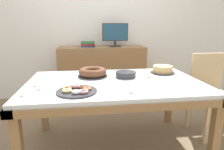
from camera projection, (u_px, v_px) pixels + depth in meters
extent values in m
plane|color=#7A664C|center=(114.00, 147.00, 2.12)|extent=(12.00, 12.00, 0.00)
cube|color=white|center=(100.00, 23.00, 3.49)|extent=(8.00, 0.10, 2.60)
cube|color=silver|center=(114.00, 83.00, 1.95)|extent=(1.68, 1.04, 0.04)
cube|color=olive|center=(124.00, 107.00, 1.49)|extent=(1.71, 0.08, 0.06)
cube|color=olive|center=(109.00, 75.00, 2.44)|extent=(1.71, 0.08, 0.06)
cube|color=olive|center=(28.00, 91.00, 1.86)|extent=(0.08, 1.07, 0.06)
cube|color=olive|center=(192.00, 84.00, 2.07)|extent=(0.08, 1.07, 0.06)
cube|color=olive|center=(215.00, 137.00, 1.69)|extent=(0.07, 0.07, 0.67)
cube|color=olive|center=(44.00, 104.00, 2.40)|extent=(0.07, 0.07, 0.67)
cube|color=olive|center=(169.00, 98.00, 2.60)|extent=(0.07, 0.07, 0.67)
cube|color=#D1B284|center=(214.00, 96.00, 2.29)|extent=(0.43, 0.43, 0.04)
cube|color=#D1B284|center=(207.00, 72.00, 2.41)|extent=(0.40, 0.04, 0.45)
cube|color=#D1B284|center=(207.00, 125.00, 2.13)|extent=(0.04, 0.04, 0.45)
cube|color=#D1B284|center=(188.00, 110.00, 2.50)|extent=(0.04, 0.04, 0.45)
cube|color=#D1B284|center=(216.00, 108.00, 2.55)|extent=(0.04, 0.04, 0.45)
cube|color=olive|center=(102.00, 74.00, 3.40)|extent=(1.42, 0.44, 0.92)
cylinder|color=#262628|center=(115.00, 46.00, 3.32)|extent=(0.20, 0.20, 0.02)
cylinder|color=#262628|center=(115.00, 43.00, 3.30)|extent=(0.04, 0.04, 0.09)
cube|color=#262628|center=(115.00, 32.00, 3.26)|extent=(0.42, 0.02, 0.28)
cube|color=navy|center=(115.00, 32.00, 3.25)|extent=(0.40, 0.00, 0.26)
cube|color=#23478C|center=(88.00, 46.00, 3.26)|extent=(0.23, 0.18, 0.02)
cube|color=maroon|center=(88.00, 45.00, 3.25)|extent=(0.23, 0.18, 0.03)
cube|color=#2D6638|center=(88.00, 43.00, 3.24)|extent=(0.23, 0.18, 0.04)
cylinder|color=#333338|center=(162.00, 72.00, 2.28)|extent=(0.28, 0.28, 0.01)
cylinder|color=tan|center=(163.00, 69.00, 2.27)|extent=(0.22, 0.22, 0.07)
cylinder|color=#F4CA7D|center=(163.00, 66.00, 2.26)|extent=(0.21, 0.21, 0.01)
cylinder|color=#333338|center=(93.00, 76.00, 2.13)|extent=(0.32, 0.32, 0.01)
torus|color=brown|center=(93.00, 72.00, 2.11)|extent=(0.30, 0.30, 0.08)
cylinder|color=#333338|center=(77.00, 91.00, 1.62)|extent=(0.33, 0.33, 0.01)
torus|color=#B27042|center=(87.00, 89.00, 1.63)|extent=(0.07, 0.07, 0.02)
torus|color=brown|center=(81.00, 87.00, 1.67)|extent=(0.07, 0.07, 0.02)
torus|color=pink|center=(76.00, 86.00, 1.70)|extent=(0.08, 0.08, 0.03)
torus|color=#B27042|center=(67.00, 88.00, 1.64)|extent=(0.08, 0.08, 0.02)
torus|color=#EAD184|center=(67.00, 91.00, 1.58)|extent=(0.08, 0.08, 0.02)
torus|color=white|center=(76.00, 92.00, 1.54)|extent=(0.07, 0.07, 0.03)
torus|color=pink|center=(83.00, 91.00, 1.56)|extent=(0.08, 0.08, 0.02)
cylinder|color=#333338|center=(126.00, 77.00, 2.10)|extent=(0.21, 0.21, 0.01)
cylinder|color=#333338|center=(126.00, 76.00, 2.09)|extent=(0.21, 0.21, 0.01)
cylinder|color=#333338|center=(126.00, 75.00, 2.09)|extent=(0.21, 0.21, 0.01)
cylinder|color=#333338|center=(126.00, 74.00, 2.09)|extent=(0.21, 0.21, 0.01)
cylinder|color=#333338|center=(126.00, 73.00, 2.09)|extent=(0.21, 0.21, 0.01)
cylinder|color=#333338|center=(126.00, 72.00, 2.08)|extent=(0.21, 0.21, 0.01)
cylinder|color=silver|center=(22.00, 95.00, 1.52)|extent=(0.04, 0.04, 0.02)
cylinder|color=white|center=(22.00, 95.00, 1.52)|extent=(0.03, 0.03, 0.00)
cone|color=#F9B74C|center=(22.00, 93.00, 1.52)|extent=(0.01, 0.01, 0.02)
cylinder|color=silver|center=(149.00, 77.00, 2.06)|extent=(0.04, 0.04, 0.02)
cylinder|color=white|center=(149.00, 77.00, 2.06)|extent=(0.03, 0.03, 0.00)
cone|color=#F9B74C|center=(149.00, 75.00, 2.06)|extent=(0.01, 0.01, 0.02)
cylinder|color=silver|center=(131.00, 92.00, 1.59)|extent=(0.04, 0.04, 0.02)
cylinder|color=white|center=(131.00, 92.00, 1.59)|extent=(0.03, 0.03, 0.00)
cone|color=#F9B74C|center=(131.00, 90.00, 1.59)|extent=(0.01, 0.01, 0.02)
cylinder|color=silver|center=(35.00, 86.00, 1.77)|extent=(0.04, 0.04, 0.02)
cylinder|color=white|center=(35.00, 85.00, 1.77)|extent=(0.03, 0.03, 0.00)
cone|color=#F9B74C|center=(35.00, 84.00, 1.76)|extent=(0.01, 0.01, 0.02)
cylinder|color=silver|center=(39.00, 89.00, 1.67)|extent=(0.04, 0.04, 0.02)
cylinder|color=white|center=(39.00, 88.00, 1.67)|extent=(0.03, 0.03, 0.00)
cone|color=#F9B74C|center=(39.00, 87.00, 1.67)|extent=(0.01, 0.01, 0.02)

